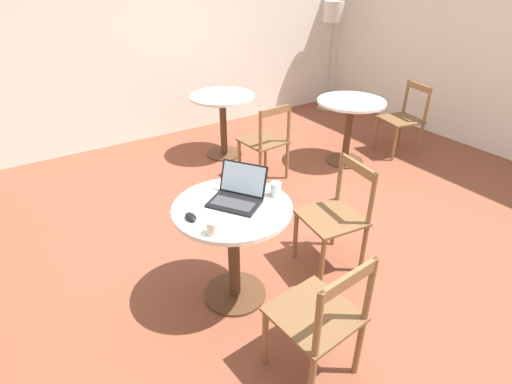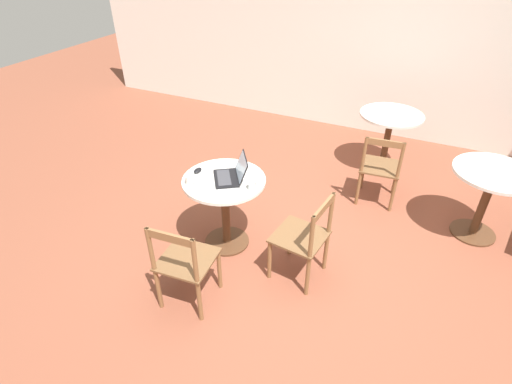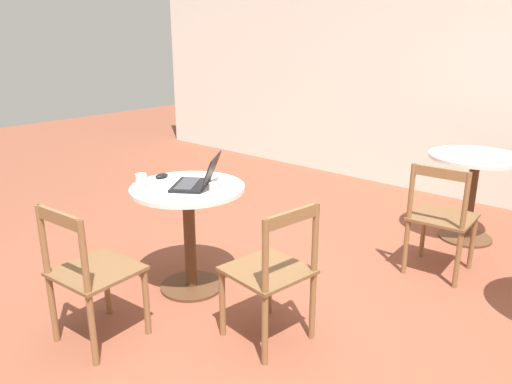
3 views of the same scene
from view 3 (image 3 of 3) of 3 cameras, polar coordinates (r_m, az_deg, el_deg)
name	(u,v)px [view 3 (image 3 of 3)]	position (r m, az deg, el deg)	size (l,w,h in m)	color
ground_plane	(269,325)	(3.16, 1.49, -15.00)	(16.00, 16.00, 0.00)	brown
wall_back	(480,70)	(5.55, 24.21, 12.60)	(9.40, 0.06, 2.70)	white
cafe_table_near	(189,213)	(3.37, -7.71, -2.36)	(0.76, 0.76, 0.74)	#51331E
cafe_table_far	(474,177)	(4.54, 23.60, 1.60)	(0.76, 0.76, 0.74)	#51331E
chair_near_right	(273,273)	(2.82, 1.91, -9.24)	(0.47, 0.47, 0.84)	brown
chair_near_front	(90,274)	(2.96, -18.44, -8.86)	(0.45, 0.45, 0.84)	brown
chair_far_front	(441,219)	(3.83, 20.37, -2.89)	(0.45, 0.45, 0.84)	brown
laptop	(197,180)	(3.28, -6.77, 1.35)	(0.41, 0.42, 0.21)	black
mouse	(162,176)	(3.52, -10.72, 1.83)	(0.06, 0.10, 0.03)	black
mug	(141,180)	(3.36, -12.96, 1.36)	(0.11, 0.07, 0.08)	silver
drinking_glass	(215,190)	(3.05, -4.70, 0.22)	(0.07, 0.07, 0.09)	silver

